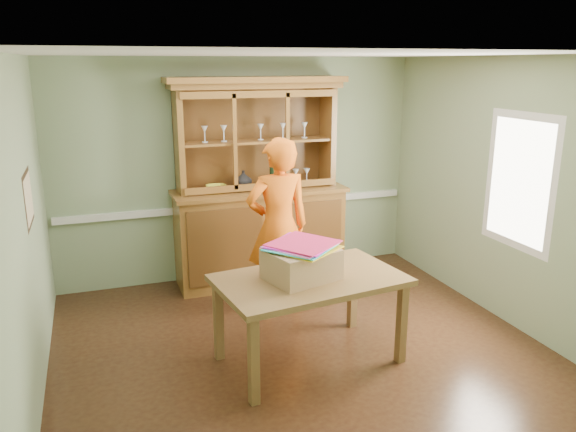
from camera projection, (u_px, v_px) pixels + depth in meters
name	position (u px, v px, depth m)	size (l,w,h in m)	color
floor	(295.00, 342.00, 5.46)	(4.50, 4.50, 0.00)	#412714
ceiling	(296.00, 54.00, 4.75)	(4.50, 4.50, 0.00)	white
wall_back	(240.00, 170.00, 6.92)	(4.50, 4.50, 0.00)	gray
wall_left	(26.00, 232.00, 4.38)	(4.00, 4.00, 0.00)	gray
wall_right	(499.00, 190.00, 5.83)	(4.00, 4.00, 0.00)	gray
wall_front	(413.00, 289.00, 3.29)	(4.50, 4.50, 0.00)	gray
chair_rail	(241.00, 206.00, 7.02)	(4.41, 0.05, 0.08)	silver
framed_map	(29.00, 199.00, 4.61)	(0.03, 0.60, 0.46)	#312113
window_panel	(519.00, 182.00, 5.51)	(0.03, 0.96, 1.36)	silver
china_hutch	(259.00, 212.00, 6.85)	(2.11, 0.70, 2.47)	brown
dining_table	(310.00, 287.00, 4.95)	(1.73, 1.17, 0.81)	brown
cardboard_box	(301.00, 264.00, 4.87)	(0.58, 0.46, 0.27)	#976F4E
kite_stack	(304.00, 246.00, 4.83)	(0.70, 0.70, 0.05)	yellow
person	(278.00, 227.00, 5.92)	(0.69, 0.46, 1.90)	#E45D0E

